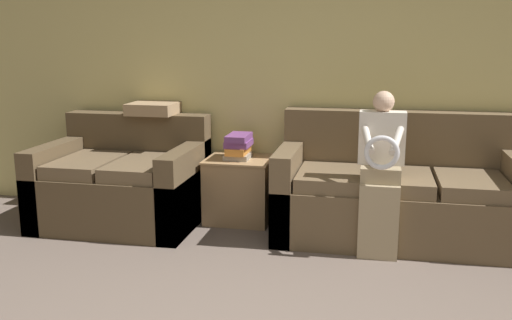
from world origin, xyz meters
TOP-DOWN VIEW (x-y plane):
  - wall_back at (0.00, 2.88)m, footprint 6.75×0.06m
  - couch_main at (0.66, 2.43)m, footprint 1.88×0.90m
  - couch_side at (-1.61, 2.33)m, footprint 1.30×0.99m
  - child_left_seated at (0.52, 2.05)m, footprint 0.34×0.37m
  - side_shelf at (-0.65, 2.57)m, footprint 0.56×0.51m
  - book_stack at (-0.66, 2.56)m, footprint 0.20×0.32m
  - throw_pillow at (-1.45, 2.69)m, footprint 0.40×0.40m

SIDE VIEW (x-z plane):
  - side_shelf at x=-0.65m, z-range 0.01..0.56m
  - couch_side at x=-1.61m, z-range -0.12..0.77m
  - couch_main at x=0.66m, z-range -0.14..0.82m
  - child_left_seated at x=0.52m, z-range 0.05..1.23m
  - book_stack at x=-0.66m, z-range 0.55..0.76m
  - throw_pillow at x=-1.45m, z-range 0.89..0.99m
  - wall_back at x=0.00m, z-range 0.00..2.55m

